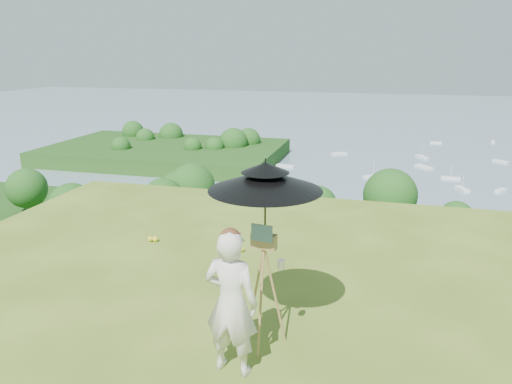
% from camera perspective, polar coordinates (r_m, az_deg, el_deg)
% --- Properties ---
extents(ground, '(14.00, 14.00, 0.00)m').
position_cam_1_polar(ground, '(5.80, 5.42, -20.56)').
color(ground, '#4D641C').
rests_on(ground, ground).
extents(shoreline_tier, '(170.00, 28.00, 8.00)m').
position_cam_1_polar(shoreline_tier, '(88.86, 13.09, -10.88)').
color(shoreline_tier, gray).
rests_on(shoreline_tier, bay_water).
extents(bay_water, '(700.00, 700.00, 0.00)m').
position_cam_1_polar(bay_water, '(247.47, 14.64, 6.71)').
color(bay_water, gray).
rests_on(bay_water, ground).
extents(peninsula, '(90.00, 60.00, 12.00)m').
position_cam_1_polar(peninsula, '(179.61, -10.37, 5.26)').
color(peninsula, '#133E11').
rests_on(peninsula, bay_water).
extents(slope_trees, '(110.00, 50.00, 6.00)m').
position_cam_1_polar(slope_trees, '(43.71, 12.73, -9.46)').
color(slope_trees, '#205118').
rests_on(slope_trees, forest_slope).
extents(harbor_town, '(110.00, 22.00, 5.00)m').
position_cam_1_polar(harbor_town, '(86.17, 13.36, -7.01)').
color(harbor_town, silver).
rests_on(harbor_town, shoreline_tier).
extents(moored_boats, '(140.00, 140.00, 0.70)m').
position_cam_1_polar(moored_boats, '(170.23, 10.08, 3.09)').
color(moored_boats, white).
rests_on(moored_boats, bay_water).
extents(wildflowers, '(10.00, 10.50, 0.12)m').
position_cam_1_polar(wildflowers, '(5.97, 5.86, -18.70)').
color(wildflowers, yellow).
rests_on(wildflowers, ground).
extents(painter, '(0.64, 0.46, 1.66)m').
position_cam_1_polar(painter, '(5.49, -2.86, -12.54)').
color(painter, silver).
rests_on(painter, ground).
extents(field_easel, '(0.68, 0.68, 1.56)m').
position_cam_1_polar(field_easel, '(5.94, 0.88, -10.69)').
color(field_easel, olive).
rests_on(field_easel, ground).
extents(sun_umbrella, '(1.36, 1.36, 1.02)m').
position_cam_1_polar(sun_umbrella, '(5.59, 1.05, -1.23)').
color(sun_umbrella, black).
rests_on(sun_umbrella, field_easel).
extents(painter_cap, '(0.27, 0.30, 0.10)m').
position_cam_1_polar(painter_cap, '(5.16, -2.98, -4.85)').
color(painter_cap, '#C06972').
rests_on(painter_cap, painter).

